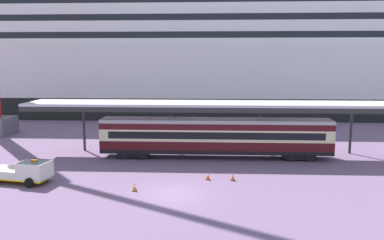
# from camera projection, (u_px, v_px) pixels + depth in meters

# --- Properties ---
(ground_plane) EXTENTS (400.00, 400.00, 0.00)m
(ground_plane) POSITION_uv_depth(u_px,v_px,m) (174.00, 194.00, 29.34)
(ground_plane) COLOR slate
(cruise_ship) EXTENTS (121.26, 27.71, 40.39)m
(cruise_ship) POSITION_uv_depth(u_px,v_px,m) (214.00, 42.00, 75.93)
(cruise_ship) COLOR black
(cruise_ship) RESTS_ON ground
(platform_canopy) EXTENTS (39.25, 5.16, 5.77)m
(platform_canopy) POSITION_uv_depth(u_px,v_px,m) (216.00, 105.00, 39.85)
(platform_canopy) COLOR silver
(platform_canopy) RESTS_ON ground
(train_carriage) EXTENTS (23.63, 2.81, 4.11)m
(train_carriage) POSITION_uv_depth(u_px,v_px,m) (215.00, 136.00, 39.94)
(train_carriage) COLOR black
(train_carriage) RESTS_ON ground
(service_truck) EXTENTS (5.49, 2.99, 2.02)m
(service_truck) POSITION_uv_depth(u_px,v_px,m) (25.00, 171.00, 31.89)
(service_truck) COLOR silver
(service_truck) RESTS_ON ground
(traffic_cone_near) EXTENTS (0.36, 0.36, 0.70)m
(traffic_cone_near) POSITION_uv_depth(u_px,v_px,m) (208.00, 176.00, 32.83)
(traffic_cone_near) COLOR black
(traffic_cone_near) RESTS_ON ground
(traffic_cone_mid) EXTENTS (0.36, 0.36, 0.64)m
(traffic_cone_mid) POSITION_uv_depth(u_px,v_px,m) (135.00, 187.00, 29.98)
(traffic_cone_mid) COLOR black
(traffic_cone_mid) RESTS_ON ground
(traffic_cone_far) EXTENTS (0.36, 0.36, 0.70)m
(traffic_cone_far) POSITION_uv_depth(u_px,v_px,m) (233.00, 176.00, 32.62)
(traffic_cone_far) COLOR black
(traffic_cone_far) RESTS_ON ground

